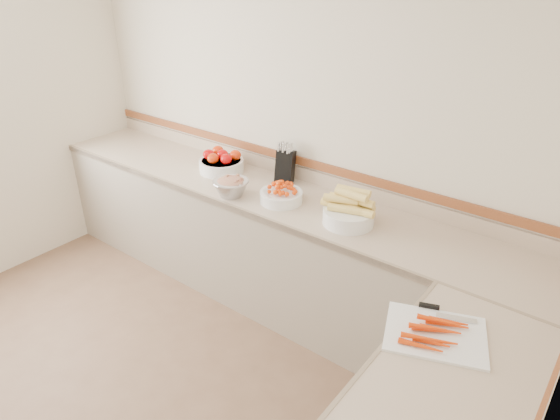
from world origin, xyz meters
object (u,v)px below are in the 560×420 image
Objects in this scene: knife_block at (285,165)px; rhubarb_bowl at (231,186)px; corn_bowl at (349,211)px; cutting_board at (435,333)px; tomato_bowl at (221,163)px; cherry_tomato_bowl at (281,194)px.

knife_block is 0.46m from rhubarb_bowl.
corn_bowl is 0.86m from rhubarb_bowl.
rhubarb_bowl reaches higher than cutting_board.
tomato_bowl is 1.22m from corn_bowl.
tomato_bowl is 1.37× the size of rhubarb_bowl.
tomato_bowl is at bearing 168.37° from cherry_tomato_bowl.
tomato_bowl is at bearing 158.81° from cutting_board.
corn_bowl reaches higher than cutting_board.
cherry_tomato_bowl is (0.19, -0.29, -0.07)m from knife_block.
corn_bowl reaches higher than tomato_bowl.
tomato_bowl is 0.46m from rhubarb_bowl.
tomato_bowl is 0.97× the size of corn_bowl.
tomato_bowl is at bearing 173.79° from corn_bowl.
corn_bowl is at bearing -21.66° from knife_block.
corn_bowl is (1.21, -0.13, 0.01)m from tomato_bowl.
tomato_bowl is 1.18× the size of cherry_tomato_bowl.
corn_bowl is 0.68× the size of cutting_board.
knife_block reaches higher than cherry_tomato_bowl.
knife_block is 1.22× the size of rhubarb_bowl.
knife_block is 0.86× the size of corn_bowl.
corn_bowl is at bearing 1.18° from cherry_tomato_bowl.
tomato_bowl reaches higher than cherry_tomato_bowl.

